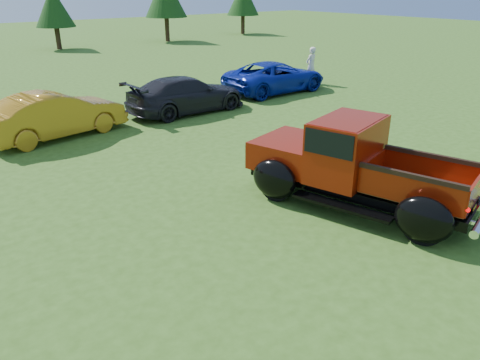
{
  "coord_description": "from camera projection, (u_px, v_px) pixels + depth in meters",
  "views": [
    {
      "loc": [
        -5.86,
        -6.56,
        4.48
      ],
      "look_at": [
        -0.47,
        0.2,
        0.85
      ],
      "focal_mm": 35.0,
      "sensor_mm": 36.0,
      "label": 1
    }
  ],
  "objects": [
    {
      "name": "pickup_truck",
      "position": [
        345.0,
        163.0,
        10.18
      ],
      "size": [
        3.41,
        5.36,
        1.87
      ],
      "rotation": [
        0.0,
        0.0,
        0.26
      ],
      "color": "black",
      "rests_on": "ground"
    },
    {
      "name": "show_car_yellow",
      "position": [
        55.0,
        115.0,
        14.6
      ],
      "size": [
        4.51,
        2.17,
        1.43
      ],
      "primitive_type": "imported",
      "rotation": [
        0.0,
        0.0,
        1.73
      ],
      "color": "#AE7517",
      "rests_on": "ground"
    },
    {
      "name": "show_car_grey",
      "position": [
        187.0,
        95.0,
        17.48
      ],
      "size": [
        4.65,
        1.95,
        1.34
      ],
      "primitive_type": "imported",
      "rotation": [
        0.0,
        0.0,
        1.59
      ],
      "color": "black",
      "rests_on": "ground"
    },
    {
      "name": "show_car_blue",
      "position": [
        275.0,
        77.0,
        20.81
      ],
      "size": [
        4.85,
        2.24,
        1.35
      ],
      "primitive_type": "imported",
      "rotation": [
        0.0,
        0.0,
        1.57
      ],
      "color": "#0D1F95",
      "rests_on": "ground"
    },
    {
      "name": "spectator",
      "position": [
        311.0,
        66.0,
        22.44
      ],
      "size": [
        0.68,
        0.49,
        1.74
      ],
      "primitive_type": "imported",
      "rotation": [
        0.0,
        0.0,
        3.26
      ],
      "color": "beige",
      "rests_on": "ground"
    },
    {
      "name": "ground",
      "position": [
        264.0,
        215.0,
        9.83
      ],
      "size": [
        120.0,
        120.0,
        0.0
      ],
      "primitive_type": "plane",
      "color": "#315217",
      "rests_on": "ground"
    },
    {
      "name": "tree_mid_right",
      "position": [
        54.0,
        7.0,
        33.77
      ],
      "size": [
        2.82,
        2.82,
        4.4
      ],
      "color": "#332114",
      "rests_on": "ground"
    }
  ]
}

